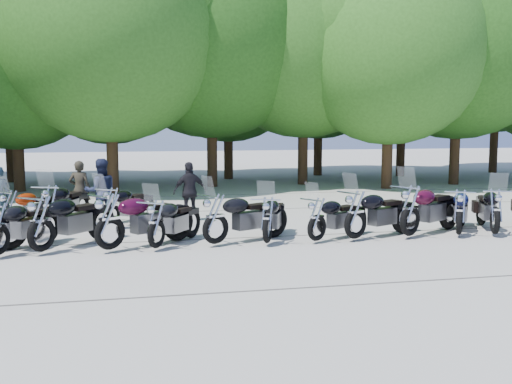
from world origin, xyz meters
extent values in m
plane|color=#A29D93|center=(0.00, 0.00, 0.00)|extent=(90.00, 90.00, 0.00)
cylinder|color=#3A2614|center=(-7.25, 12.84, 1.65)|extent=(0.44, 0.44, 3.31)
sphere|color=#286319|center=(-7.25, 12.84, 5.32)|extent=(7.31, 7.31, 7.31)
cylinder|color=#3A2614|center=(-3.57, 11.24, 1.97)|extent=(0.44, 0.44, 3.93)
sphere|color=#357721|center=(-3.57, 11.24, 6.33)|extent=(8.70, 8.70, 8.70)
cylinder|color=#3A2614|center=(0.54, 13.09, 2.06)|extent=(0.44, 0.44, 4.13)
sphere|color=#286319|center=(0.54, 13.09, 6.64)|extent=(9.13, 9.13, 9.13)
cylinder|color=#3A2614|center=(4.61, 13.20, 2.05)|extent=(0.44, 0.44, 4.09)
sphere|color=#357721|center=(4.61, 13.20, 6.58)|extent=(9.04, 9.04, 9.04)
cylinder|color=#3A2614|center=(7.55, 10.82, 1.81)|extent=(0.44, 0.44, 3.62)
sphere|color=#357721|center=(7.55, 10.82, 5.82)|extent=(8.00, 8.00, 8.00)
cylinder|color=#3A2614|center=(11.20, 11.78, 1.99)|extent=(0.44, 0.44, 3.98)
sphere|color=#286319|center=(11.20, 11.78, 6.40)|extent=(8.79, 8.79, 8.79)
cylinder|color=#3A2614|center=(-8.29, 16.97, 1.76)|extent=(0.44, 0.44, 3.52)
sphere|color=#357721|center=(-8.29, 16.97, 5.66)|extent=(7.78, 7.78, 7.78)
cylinder|color=#3A2614|center=(-3.76, 16.43, 1.71)|extent=(0.44, 0.44, 3.42)
sphere|color=#286319|center=(-3.76, 16.43, 5.50)|extent=(7.56, 7.56, 7.56)
cylinder|color=#3A2614|center=(1.80, 16.47, 1.78)|extent=(0.44, 0.44, 3.56)
sphere|color=#286319|center=(1.80, 16.47, 5.73)|extent=(7.88, 7.88, 7.88)
cylinder|color=#3A2614|center=(6.69, 17.47, 1.88)|extent=(0.44, 0.44, 3.76)
sphere|color=#286319|center=(6.69, 17.47, 6.04)|extent=(8.31, 8.31, 8.31)
cylinder|color=#3A2614|center=(10.68, 16.09, 1.81)|extent=(0.44, 0.44, 3.63)
sphere|color=#357721|center=(10.68, 16.09, 5.83)|extent=(8.02, 8.02, 8.02)
cylinder|color=#3A2614|center=(16.61, 17.02, 2.19)|extent=(0.44, 0.44, 4.37)
sphere|color=#286319|center=(16.61, 17.02, 7.03)|extent=(9.67, 9.67, 9.67)
imported|color=#1F2540|center=(-3.72, 4.25, 0.89)|extent=(0.97, 0.81, 1.78)
imported|color=black|center=(-1.31, 4.25, 0.83)|extent=(1.04, 0.60, 1.66)
imported|color=#2A261C|center=(-4.36, 5.40, 0.83)|extent=(0.66, 0.49, 1.67)
camera|label=1|loc=(-2.94, -12.38, 2.76)|focal=42.00mm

